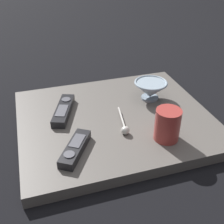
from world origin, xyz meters
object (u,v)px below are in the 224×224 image
(coffee_mug, at_px, (167,125))
(cereal_bowl, at_px, (150,89))
(tv_remote_near, at_px, (75,149))
(teaspoon, at_px, (125,128))
(tv_remote_far, at_px, (64,110))

(coffee_mug, bearing_deg, cereal_bowl, -102.01)
(coffee_mug, bearing_deg, tv_remote_near, -3.74)
(cereal_bowl, bearing_deg, coffee_mug, 77.99)
(tv_remote_near, bearing_deg, coffee_mug, 176.26)
(teaspoon, xyz_separation_m, tv_remote_far, (0.17, -0.16, -0.00))
(teaspoon, distance_m, tv_remote_far, 0.23)
(tv_remote_far, bearing_deg, coffee_mug, 140.04)
(coffee_mug, height_order, tv_remote_near, coffee_mug)
(teaspoon, relative_size, tv_remote_far, 0.78)
(cereal_bowl, relative_size, tv_remote_near, 0.79)
(cereal_bowl, distance_m, coffee_mug, 0.24)
(cereal_bowl, bearing_deg, teaspoon, 46.27)
(cereal_bowl, height_order, tv_remote_far, cereal_bowl)
(cereal_bowl, distance_m, teaspoon, 0.23)
(tv_remote_near, xyz_separation_m, tv_remote_far, (-0.00, -0.21, -0.00))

